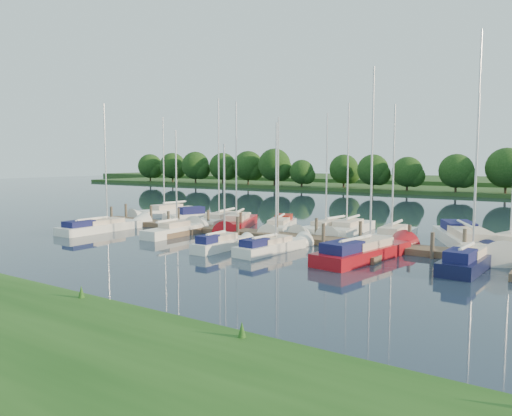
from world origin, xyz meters
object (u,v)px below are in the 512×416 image
Objects in this scene: sailboat_n_0 at (167,213)px; sailboat_n_5 at (327,229)px; dock at (282,238)px; motorboat at (190,217)px; sailboat_s_2 at (221,245)px.

sailboat_n_0 is 1.07× the size of sailboat_n_5.
dock is 19.48m from sailboat_n_0.
motorboat is at bearing 8.09° from sailboat_n_5.
sailboat_s_2 is (-2.38, -10.89, 0.06)m from sailboat_n_5.
motorboat is 0.69× the size of sailboat_s_2.
sailboat_n_0 is at bearing 4.62° from sailboat_n_5.
sailboat_n_5 reaches higher than motorboat.
sailboat_n_0 is 20.71m from sailboat_s_2.
sailboat_n_0 is 19.20m from sailboat_n_5.
sailboat_n_5 is (0.91, 5.55, 0.07)m from dock.
sailboat_n_0 is 2.12× the size of motorboat.
sailboat_n_5 is 11.15m from sailboat_s_2.
dock is 7.96× the size of motorboat.
sailboat_n_0 is 4.47m from motorboat.
dock is at bearing 74.13° from sailboat_s_2.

